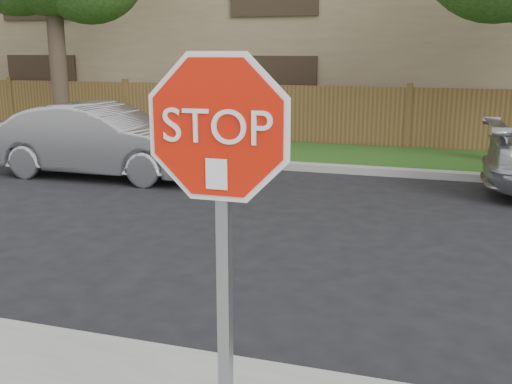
% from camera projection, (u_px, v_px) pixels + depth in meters
% --- Properties ---
extents(ground, '(90.00, 90.00, 0.00)m').
position_uv_depth(ground, '(304.00, 378.00, 4.70)').
color(ground, black).
rests_on(ground, ground).
extents(far_curb, '(70.00, 0.30, 0.15)m').
position_uv_depth(far_curb, '(395.00, 172.00, 12.24)').
color(far_curb, gray).
rests_on(far_curb, ground).
extents(grass_strip, '(70.00, 3.00, 0.12)m').
position_uv_depth(grass_strip, '(402.00, 159.00, 13.77)').
color(grass_strip, '#1E4714').
rests_on(grass_strip, ground).
extents(fence, '(70.00, 0.12, 1.60)m').
position_uv_depth(fence, '(408.00, 120.00, 15.08)').
color(fence, brown).
rests_on(fence, ground).
extents(apartment_building, '(35.20, 9.20, 7.20)m').
position_uv_depth(apartment_building, '(425.00, 18.00, 19.64)').
color(apartment_building, '#866E53').
rests_on(apartment_building, ground).
extents(stop_sign, '(1.01, 0.13, 2.55)m').
position_uv_depth(stop_sign, '(220.00, 192.00, 2.94)').
color(stop_sign, gray).
rests_on(stop_sign, sidewalk_near).
extents(sedan_left, '(4.49, 1.59, 1.47)m').
position_uv_depth(sedan_left, '(102.00, 140.00, 12.05)').
color(sedan_left, '#9C9CA1').
rests_on(sedan_left, ground).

